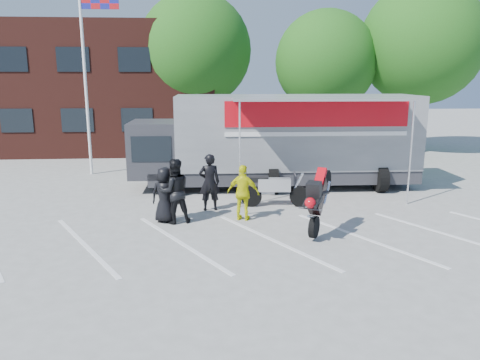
{
  "coord_description": "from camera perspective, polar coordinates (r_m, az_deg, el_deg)",
  "views": [
    {
      "loc": [
        -1.51,
        -10.44,
        4.16
      ],
      "look_at": [
        -0.55,
        2.45,
        1.3
      ],
      "focal_mm": 35.0,
      "sensor_mm": 36.0,
      "label": 1
    }
  ],
  "objects": [
    {
      "name": "parking_bay_lines",
      "position": [
        12.27,
        3.1,
        -7.34
      ],
      "size": [
        18.09,
        13.33,
        0.01
      ],
      "primitive_type": "cube",
      "rotation": [
        0.0,
        0.0,
        0.52
      ],
      "color": "white",
      "rests_on": "ground"
    },
    {
      "name": "transporter_truck",
      "position": [
        18.18,
        5.14,
        -0.8
      ],
      "size": [
        11.05,
        5.46,
        3.49
      ],
      "primitive_type": null,
      "rotation": [
        0.0,
        0.0,
        -0.02
      ],
      "color": "gray",
      "rests_on": "ground"
    },
    {
      "name": "office_building",
      "position": [
        29.69,
        -21.22,
        10.38
      ],
      "size": [
        18.0,
        8.0,
        7.0
      ],
      "primitive_type": "cube",
      "color": "#4C1F18",
      "rests_on": "ground"
    },
    {
      "name": "tree_right",
      "position": [
        27.53,
        21.26,
        15.24
      ],
      "size": [
        6.46,
        6.46,
        9.12
      ],
      "color": "#382314",
      "rests_on": "ground"
    },
    {
      "name": "tree_mid",
      "position": [
        26.28,
        10.41,
        13.99
      ],
      "size": [
        5.44,
        5.44,
        7.68
      ],
      "color": "#382314",
      "rests_on": "ground"
    },
    {
      "name": "parked_motorcycle",
      "position": [
        15.4,
        4.35,
        -3.23
      ],
      "size": [
        2.38,
        0.96,
        1.22
      ],
      "primitive_type": null,
      "rotation": [
        0.0,
        0.0,
        1.49
      ],
      "color": "silver",
      "rests_on": "ground"
    },
    {
      "name": "flagpole",
      "position": [
        21.0,
        -17.84,
        14.34
      ],
      "size": [
        1.61,
        0.12,
        8.0
      ],
      "color": "white",
      "rests_on": "ground"
    },
    {
      "name": "tree_left",
      "position": [
        26.49,
        -5.5,
        15.47
      ],
      "size": [
        6.12,
        6.12,
        8.64
      ],
      "color": "#382314",
      "rests_on": "ground"
    },
    {
      "name": "stunt_bike_rider",
      "position": [
        12.99,
        9.82,
        -6.4
      ],
      "size": [
        1.5,
        1.83,
        1.95
      ],
      "primitive_type": null,
      "rotation": [
        0.0,
        0.0,
        -0.52
      ],
      "color": "black",
      "rests_on": "ground"
    },
    {
      "name": "ground",
      "position": [
        11.34,
        3.75,
        -9.07
      ],
      "size": [
        100.0,
        100.0,
        0.0
      ],
      "primitive_type": "plane",
      "color": "#A8A8A3",
      "rests_on": "ground"
    },
    {
      "name": "spectator_leather_c",
      "position": [
        13.58,
        -7.98,
        -1.36
      ],
      "size": [
        1.07,
        0.93,
        1.88
      ],
      "primitive_type": "imported",
      "rotation": [
        0.0,
        0.0,
        3.41
      ],
      "color": "black",
      "rests_on": "ground"
    },
    {
      "name": "spectator_hivis",
      "position": [
        13.73,
        0.41,
        -1.57
      ],
      "size": [
        1.05,
        0.71,
        1.66
      ],
      "primitive_type": "imported",
      "rotation": [
        0.0,
        0.0,
        2.79
      ],
      "color": "#DDE10B",
      "rests_on": "ground"
    },
    {
      "name": "spectator_leather_b",
      "position": [
        14.77,
        -3.75,
        -0.27
      ],
      "size": [
        0.7,
        0.5,
        1.82
      ],
      "primitive_type": "imported",
      "rotation": [
        0.0,
        0.0,
        3.24
      ],
      "color": "black",
      "rests_on": "ground"
    },
    {
      "name": "spectator_leather_a",
      "position": [
        13.72,
        -9.15,
        -1.8
      ],
      "size": [
        0.88,
        0.65,
        1.63
      ],
      "primitive_type": "imported",
      "rotation": [
        0.0,
        0.0,
        2.96
      ],
      "color": "black",
      "rests_on": "ground"
    }
  ]
}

